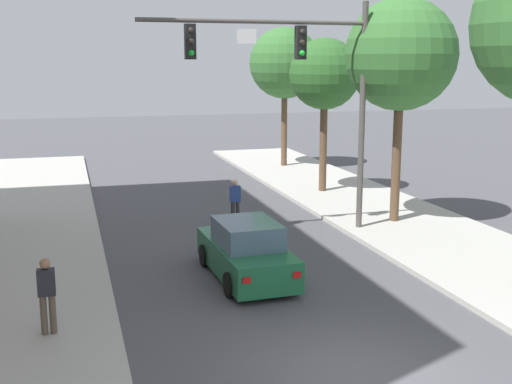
{
  "coord_description": "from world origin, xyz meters",
  "views": [
    {
      "loc": [
        -4.87,
        -10.21,
        5.74
      ],
      "look_at": [
        0.33,
        7.64,
        2.0
      ],
      "focal_mm": 45.63,
      "sensor_mm": 36.0,
      "label": 1
    }
  ],
  "objects_px": {
    "car_lead_green": "(246,252)",
    "street_tree_third": "(325,75)",
    "street_tree_farthest": "(285,63)",
    "traffic_signal_mast": "(302,73)",
    "pedestrian_crossing_road": "(235,200)",
    "street_tree_second": "(401,55)",
    "pedestrian_sidewalk_left_walker": "(47,292)"
  },
  "relations": [
    {
      "from": "car_lead_green",
      "to": "traffic_signal_mast",
      "type": "bearing_deg",
      "value": 51.92
    },
    {
      "from": "pedestrian_crossing_road",
      "to": "street_tree_third",
      "type": "bearing_deg",
      "value": 40.06
    },
    {
      "from": "pedestrian_crossing_road",
      "to": "street_tree_third",
      "type": "distance_m",
      "value": 7.88
    },
    {
      "from": "pedestrian_crossing_road",
      "to": "car_lead_green",
      "type": "bearing_deg",
      "value": -101.58
    },
    {
      "from": "car_lead_green",
      "to": "street_tree_farthest",
      "type": "bearing_deg",
      "value": 68.2
    },
    {
      "from": "traffic_signal_mast",
      "to": "street_tree_farthest",
      "type": "xyz_separation_m",
      "value": [
        4.01,
        13.55,
        0.25
      ]
    },
    {
      "from": "car_lead_green",
      "to": "street_tree_farthest",
      "type": "height_order",
      "value": "street_tree_farthest"
    },
    {
      "from": "street_tree_farthest",
      "to": "traffic_signal_mast",
      "type": "bearing_deg",
      "value": -106.48
    },
    {
      "from": "car_lead_green",
      "to": "street_tree_farthest",
      "type": "distance_m",
      "value": 19.2
    },
    {
      "from": "pedestrian_sidewalk_left_walker",
      "to": "street_tree_third",
      "type": "bearing_deg",
      "value": 48.49
    },
    {
      "from": "car_lead_green",
      "to": "street_tree_farthest",
      "type": "relative_size",
      "value": 0.58
    },
    {
      "from": "street_tree_farthest",
      "to": "pedestrian_crossing_road",
      "type": "bearing_deg",
      "value": -116.46
    },
    {
      "from": "car_lead_green",
      "to": "pedestrian_sidewalk_left_walker",
      "type": "distance_m",
      "value": 5.72
    },
    {
      "from": "street_tree_third",
      "to": "traffic_signal_mast",
      "type": "bearing_deg",
      "value": -117.96
    },
    {
      "from": "car_lead_green",
      "to": "pedestrian_crossing_road",
      "type": "bearing_deg",
      "value": 78.42
    },
    {
      "from": "traffic_signal_mast",
      "to": "street_tree_third",
      "type": "distance_m",
      "value": 7.18
    },
    {
      "from": "pedestrian_crossing_road",
      "to": "street_tree_second",
      "type": "bearing_deg",
      "value": -16.01
    },
    {
      "from": "traffic_signal_mast",
      "to": "pedestrian_crossing_road",
      "type": "xyz_separation_m",
      "value": [
        -1.7,
        2.08,
        -4.47
      ]
    },
    {
      "from": "street_tree_farthest",
      "to": "car_lead_green",
      "type": "bearing_deg",
      "value": -111.8
    },
    {
      "from": "car_lead_green",
      "to": "street_tree_farthest",
      "type": "xyz_separation_m",
      "value": [
        6.89,
        17.24,
        4.91
      ]
    },
    {
      "from": "pedestrian_crossing_road",
      "to": "street_tree_farthest",
      "type": "height_order",
      "value": "street_tree_farthest"
    },
    {
      "from": "street_tree_farthest",
      "to": "pedestrian_sidewalk_left_walker",
      "type": "bearing_deg",
      "value": -120.85
    },
    {
      "from": "pedestrian_crossing_road",
      "to": "street_tree_third",
      "type": "relative_size",
      "value": 0.25
    },
    {
      "from": "street_tree_second",
      "to": "street_tree_farthest",
      "type": "xyz_separation_m",
      "value": [
        0.24,
        13.05,
        -0.32
      ]
    },
    {
      "from": "pedestrian_sidewalk_left_walker",
      "to": "street_tree_farthest",
      "type": "height_order",
      "value": "street_tree_farthest"
    },
    {
      "from": "pedestrian_sidewalk_left_walker",
      "to": "street_tree_third",
      "type": "height_order",
      "value": "street_tree_third"
    },
    {
      "from": "car_lead_green",
      "to": "pedestrian_sidewalk_left_walker",
      "type": "relative_size",
      "value": 2.62
    },
    {
      "from": "pedestrian_crossing_road",
      "to": "street_tree_farthest",
      "type": "xyz_separation_m",
      "value": [
        5.71,
        11.48,
        4.72
      ]
    },
    {
      "from": "pedestrian_sidewalk_left_walker",
      "to": "pedestrian_crossing_road",
      "type": "height_order",
      "value": "pedestrian_sidewalk_left_walker"
    },
    {
      "from": "pedestrian_sidewalk_left_walker",
      "to": "car_lead_green",
      "type": "bearing_deg",
      "value": 28.38
    },
    {
      "from": "street_tree_third",
      "to": "pedestrian_crossing_road",
      "type": "bearing_deg",
      "value": -139.94
    },
    {
      "from": "car_lead_green",
      "to": "street_tree_third",
      "type": "relative_size",
      "value": 0.65
    }
  ]
}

